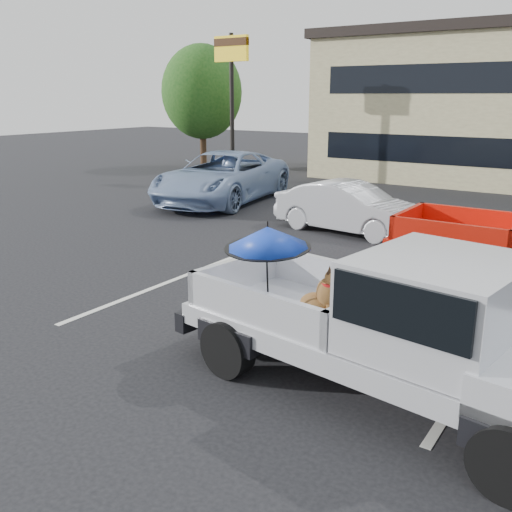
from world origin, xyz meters
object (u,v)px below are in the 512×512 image
object	(u,v)px
tree_left	(202,92)
blue_suv	(222,177)
motel_sign	(231,68)
silver_sedan	(349,208)
silver_pickup	(416,324)

from	to	relation	value
tree_left	blue_suv	size ratio (longest dim) A/B	0.98
motel_sign	tree_left	bearing A→B (deg)	143.13
motel_sign	silver_sedan	bearing A→B (deg)	-35.96
silver_pickup	motel_sign	bearing A→B (deg)	140.87
motel_sign	blue_suv	xyz separation A→B (m)	(2.55, -4.12, -3.79)
motel_sign	tree_left	distance (m)	5.08
motel_sign	silver_pickup	bearing A→B (deg)	-47.56
silver_pickup	blue_suv	xyz separation A→B (m)	(-10.02, 9.63, -0.19)
silver_pickup	silver_sedan	bearing A→B (deg)	127.84
tree_left	silver_pickup	xyz separation A→B (m)	(16.57, -16.75, -2.68)
motel_sign	silver_pickup	world-z (taller)	motel_sign
silver_pickup	silver_sedan	size ratio (longest dim) A/B	1.44
motel_sign	silver_sedan	xyz separation A→B (m)	(8.16, -5.92, -3.98)
silver_pickup	blue_suv	world-z (taller)	silver_pickup
tree_left	motel_sign	bearing A→B (deg)	-36.87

